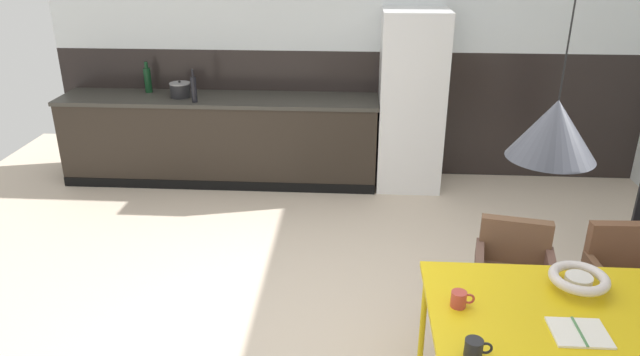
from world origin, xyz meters
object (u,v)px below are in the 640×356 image
object	(u,v)px
cooking_pot	(180,90)
bottle_vinegar_dark	(148,79)
armchair_head_of_table	(627,272)
mug_tall_blue	(474,349)
armchair_near_window	(514,264)
bottle_spice_small	(194,89)
dining_table	(591,321)
open_book	(579,333)
refrigerator_column	(411,101)
mug_wide_latte	(459,299)
fruit_bowl	(579,279)
pendant_lamp_over_table_near	(554,129)

from	to	relation	value
cooking_pot	bottle_vinegar_dark	xyz separation A→B (m)	(-0.40, 0.17, 0.06)
armchair_head_of_table	mug_tall_blue	size ratio (longest dim) A/B	6.11
armchair_near_window	bottle_spice_small	bearing A→B (deg)	-28.97
dining_table	armchair_head_of_table	distance (m)	1.02
open_book	cooking_pot	distance (m)	4.52
refrigerator_column	mug_wide_latte	distance (m)	3.28
mug_tall_blue	open_book	bearing A→B (deg)	20.38
refrigerator_column	open_book	bearing A→B (deg)	-81.27
refrigerator_column	fruit_bowl	world-z (taller)	refrigerator_column
cooking_pot	bottle_spice_small	world-z (taller)	bottle_spice_small
refrigerator_column	bottle_spice_small	world-z (taller)	refrigerator_column
armchair_near_window	mug_tall_blue	size ratio (longest dim) A/B	6.05
pendant_lamp_over_table_near	fruit_bowl	bearing A→B (deg)	31.09
open_book	bottle_spice_small	distance (m)	4.26
refrigerator_column	bottle_spice_small	bearing A→B (deg)	-174.73
dining_table	open_book	size ratio (longest dim) A/B	6.20
dining_table	bottle_spice_small	xyz separation A→B (m)	(-2.83, 3.11, 0.36)
bottle_spice_small	fruit_bowl	bearing A→B (deg)	-45.43
pendant_lamp_over_table_near	armchair_near_window	bearing A→B (deg)	78.37
armchair_head_of_table	pendant_lamp_over_table_near	world-z (taller)	pendant_lamp_over_table_near
armchair_near_window	pendant_lamp_over_table_near	size ratio (longest dim) A/B	0.70
armchair_near_window	cooking_pot	size ratio (longest dim) A/B	3.64
armchair_near_window	dining_table	bearing A→B (deg)	111.58
refrigerator_column	armchair_near_window	xyz separation A→B (m)	(0.50, -2.45, -0.40)
cooking_pot	mug_tall_blue	bearing A→B (deg)	-56.93
fruit_bowl	cooking_pot	xyz separation A→B (m)	(-3.03, 3.06, 0.20)
fruit_bowl	bottle_spice_small	size ratio (longest dim) A/B	0.93
mug_tall_blue	armchair_near_window	bearing A→B (deg)	67.75
refrigerator_column	open_book	distance (m)	3.51
refrigerator_column	mug_wide_latte	size ratio (longest dim) A/B	14.97
open_book	bottle_spice_small	bearing A→B (deg)	129.70
pendant_lamp_over_table_near	bottle_spice_small	bearing A→B (deg)	129.22
mug_wide_latte	pendant_lamp_over_table_near	bearing A→B (deg)	1.22
armchair_near_window	armchair_head_of_table	bearing A→B (deg)	-170.59
armchair_near_window	fruit_bowl	distance (m)	0.71
bottle_spice_small	pendant_lamp_over_table_near	xyz separation A→B (m)	(2.51, -3.07, 0.64)
refrigerator_column	open_book	xyz separation A→B (m)	(0.53, -3.47, -0.17)
refrigerator_column	cooking_pot	size ratio (longest dim) A/B	8.62
mug_tall_blue	refrigerator_column	bearing A→B (deg)	90.01
open_book	bottle_vinegar_dark	world-z (taller)	bottle_vinegar_dark
open_book	pendant_lamp_over_table_near	world-z (taller)	pendant_lamp_over_table_near
cooking_pot	bottle_vinegar_dark	world-z (taller)	bottle_vinegar_dark
mug_wide_latte	mug_tall_blue	bearing A→B (deg)	-88.95
mug_wide_latte	cooking_pot	size ratio (longest dim) A/B	0.58
fruit_bowl	cooking_pot	size ratio (longest dim) A/B	1.48
fruit_bowl	bottle_spice_small	distance (m)	4.04
dining_table	armchair_head_of_table	world-z (taller)	armchair_head_of_table
fruit_bowl	open_book	xyz separation A→B (m)	(-0.12, -0.39, -0.05)
refrigerator_column	mug_tall_blue	size ratio (longest dim) A/B	14.35
refrigerator_column	mug_wide_latte	bearing A→B (deg)	-90.12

